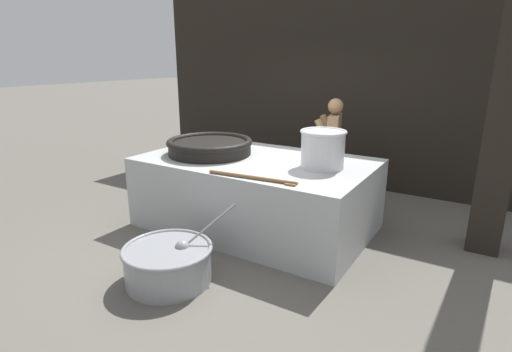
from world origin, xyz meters
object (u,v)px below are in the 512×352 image
object	(u,v)px
giant_wok_near	(210,146)
stock_pot	(323,148)
cook	(333,149)
prep_bowl_vegetables	(168,262)

from	to	relation	value
giant_wok_near	stock_pot	world-z (taller)	stock_pot
giant_wok_near	cook	world-z (taller)	cook
giant_wok_near	cook	bearing A→B (deg)	49.40
prep_bowl_vegetables	giant_wok_near	bearing A→B (deg)	112.85
stock_pot	giant_wok_near	bearing A→B (deg)	-174.24
stock_pot	cook	size ratio (longest dim) A/B	0.34
giant_wok_near	cook	distance (m)	1.88
giant_wok_near	stock_pot	bearing A→B (deg)	5.76
giant_wok_near	cook	xyz separation A→B (m)	(1.22, 1.42, -0.17)
cook	prep_bowl_vegetables	xyz separation A→B (m)	(-0.56, -2.99, -0.67)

